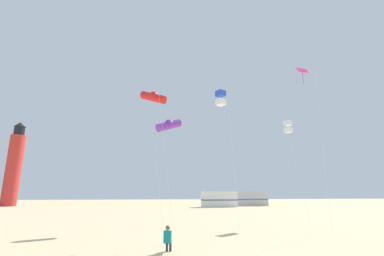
{
  "coord_description": "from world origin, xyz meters",
  "views": [
    {
      "loc": [
        -2.34,
        -6.17,
        2.62
      ],
      "look_at": [
        -0.3,
        8.43,
        6.17
      ],
      "focal_mm": 25.01,
      "sensor_mm": 36.0,
      "label": 1
    }
  ],
  "objects_px": {
    "kite_tube_scarlet": "(153,97)",
    "kite_flyer_standing": "(168,238)",
    "kite_tube_violet": "(169,125)",
    "lighthouse_distant": "(14,166)",
    "rv_van_silver": "(251,199)",
    "kite_box_blue": "(221,98)",
    "kite_diamond_magenta": "(304,77)",
    "kite_box_white": "(288,127)",
    "rv_van_white": "(219,199)"
  },
  "relations": [
    {
      "from": "kite_diamond_magenta",
      "to": "rv_van_silver",
      "type": "height_order",
      "value": "kite_diamond_magenta"
    },
    {
      "from": "kite_box_blue",
      "to": "kite_diamond_magenta",
      "type": "bearing_deg",
      "value": 0.0
    },
    {
      "from": "kite_tube_scarlet",
      "to": "rv_van_silver",
      "type": "bearing_deg",
      "value": 57.83
    },
    {
      "from": "kite_tube_violet",
      "to": "lighthouse_distant",
      "type": "bearing_deg",
      "value": 129.59
    },
    {
      "from": "kite_flyer_standing",
      "to": "kite_tube_scarlet",
      "type": "bearing_deg",
      "value": -70.88
    },
    {
      "from": "kite_box_white",
      "to": "lighthouse_distant",
      "type": "distance_m",
      "value": 53.27
    },
    {
      "from": "rv_van_white",
      "to": "kite_box_blue",
      "type": "bearing_deg",
      "value": -105.85
    },
    {
      "from": "kite_diamond_magenta",
      "to": "kite_tube_violet",
      "type": "xyz_separation_m",
      "value": [
        -10.82,
        4.1,
        -3.4
      ]
    },
    {
      "from": "kite_diamond_magenta",
      "to": "lighthouse_distant",
      "type": "bearing_deg",
      "value": 135.47
    },
    {
      "from": "kite_tube_scarlet",
      "to": "lighthouse_distant",
      "type": "relative_size",
      "value": 0.68
    },
    {
      "from": "kite_box_white",
      "to": "kite_diamond_magenta",
      "type": "height_order",
      "value": "kite_diamond_magenta"
    },
    {
      "from": "kite_flyer_standing",
      "to": "lighthouse_distant",
      "type": "height_order",
      "value": "lighthouse_distant"
    },
    {
      "from": "lighthouse_distant",
      "to": "kite_tube_violet",
      "type": "bearing_deg",
      "value": -50.41
    },
    {
      "from": "kite_tube_violet",
      "to": "kite_tube_scarlet",
      "type": "bearing_deg",
      "value": -150.05
    },
    {
      "from": "kite_diamond_magenta",
      "to": "kite_box_blue",
      "type": "distance_m",
      "value": 7.42
    },
    {
      "from": "rv_van_white",
      "to": "rv_van_silver",
      "type": "bearing_deg",
      "value": 23.61
    },
    {
      "from": "kite_diamond_magenta",
      "to": "kite_flyer_standing",
      "type": "bearing_deg",
      "value": -152.01
    },
    {
      "from": "kite_diamond_magenta",
      "to": "kite_tube_violet",
      "type": "distance_m",
      "value": 12.07
    },
    {
      "from": "kite_tube_violet",
      "to": "rv_van_silver",
      "type": "relative_size",
      "value": 1.41
    },
    {
      "from": "rv_van_silver",
      "to": "lighthouse_distant",
      "type": "bearing_deg",
      "value": 173.57
    },
    {
      "from": "kite_box_blue",
      "to": "rv_van_white",
      "type": "height_order",
      "value": "kite_box_blue"
    },
    {
      "from": "kite_box_blue",
      "to": "rv_van_white",
      "type": "relative_size",
      "value": 1.56
    },
    {
      "from": "kite_tube_violet",
      "to": "lighthouse_distant",
      "type": "xyz_separation_m",
      "value": [
        -29.04,
        35.1,
        -0.6
      ]
    },
    {
      "from": "rv_van_silver",
      "to": "kite_tube_scarlet",
      "type": "bearing_deg",
      "value": -123.45
    },
    {
      "from": "kite_tube_violet",
      "to": "lighthouse_distant",
      "type": "height_order",
      "value": "lighthouse_distant"
    },
    {
      "from": "kite_box_white",
      "to": "kite_tube_violet",
      "type": "height_order",
      "value": "kite_box_white"
    },
    {
      "from": "kite_tube_scarlet",
      "to": "kite_diamond_magenta",
      "type": "distance_m",
      "value": 12.74
    },
    {
      "from": "kite_tube_scarlet",
      "to": "kite_tube_violet",
      "type": "bearing_deg",
      "value": 29.95
    },
    {
      "from": "kite_diamond_magenta",
      "to": "rv_van_silver",
      "type": "relative_size",
      "value": 1.95
    },
    {
      "from": "kite_tube_scarlet",
      "to": "kite_tube_violet",
      "type": "height_order",
      "value": "kite_tube_scarlet"
    },
    {
      "from": "kite_diamond_magenta",
      "to": "rv_van_white",
      "type": "distance_m",
      "value": 32.88
    },
    {
      "from": "kite_tube_scarlet",
      "to": "kite_box_white",
      "type": "bearing_deg",
      "value": 6.75
    },
    {
      "from": "kite_tube_scarlet",
      "to": "rv_van_white",
      "type": "bearing_deg",
      "value": 66.1
    },
    {
      "from": "kite_flyer_standing",
      "to": "kite_box_white",
      "type": "height_order",
      "value": "kite_box_white"
    },
    {
      "from": "kite_tube_scarlet",
      "to": "rv_van_white",
      "type": "xyz_separation_m",
      "value": [
        12.36,
        27.89,
        -9.29
      ]
    },
    {
      "from": "kite_diamond_magenta",
      "to": "kite_tube_scarlet",
      "type": "bearing_deg",
      "value": 165.02
    },
    {
      "from": "lighthouse_distant",
      "to": "rv_van_white",
      "type": "height_order",
      "value": "lighthouse_distant"
    },
    {
      "from": "kite_tube_scarlet",
      "to": "kite_flyer_standing",
      "type": "bearing_deg",
      "value": -83.85
    },
    {
      "from": "kite_box_white",
      "to": "kite_diamond_magenta",
      "type": "bearing_deg",
      "value": -99.69
    },
    {
      "from": "kite_diamond_magenta",
      "to": "lighthouse_distant",
      "type": "height_order",
      "value": "lighthouse_distant"
    },
    {
      "from": "kite_tube_scarlet",
      "to": "kite_tube_violet",
      "type": "distance_m",
      "value": 2.79
    },
    {
      "from": "kite_flyer_standing",
      "to": "kite_box_blue",
      "type": "distance_m",
      "value": 11.61
    },
    {
      "from": "kite_flyer_standing",
      "to": "kite_box_white",
      "type": "relative_size",
      "value": 0.12
    },
    {
      "from": "kite_tube_scarlet",
      "to": "rv_van_silver",
      "type": "distance_m",
      "value": 38.53
    },
    {
      "from": "kite_box_blue",
      "to": "lighthouse_distant",
      "type": "bearing_deg",
      "value": 129.88
    },
    {
      "from": "rv_van_silver",
      "to": "kite_flyer_standing",
      "type": "bearing_deg",
      "value": -116.09
    },
    {
      "from": "kite_box_white",
      "to": "lighthouse_distant",
      "type": "height_order",
      "value": "lighthouse_distant"
    },
    {
      "from": "kite_box_blue",
      "to": "lighthouse_distant",
      "type": "distance_m",
      "value": 51.13
    },
    {
      "from": "kite_box_white",
      "to": "kite_box_blue",
      "type": "distance_m",
      "value": 9.31
    },
    {
      "from": "lighthouse_distant",
      "to": "rv_van_white",
      "type": "bearing_deg",
      "value": -11.37
    }
  ]
}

